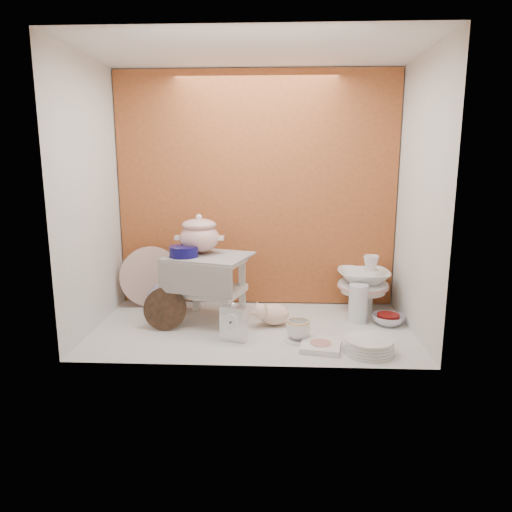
{
  "coord_description": "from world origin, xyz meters",
  "views": [
    {
      "loc": [
        0.14,
        -2.58,
        0.97
      ],
      "look_at": [
        0.02,
        0.02,
        0.42
      ],
      "focal_mm": 33.28,
      "sensor_mm": 36.0,
      "label": 1
    }
  ],
  "objects_px": {
    "gold_rim_teacup": "(298,329)",
    "dinner_plate_stack": "(369,346)",
    "soup_tureen": "(199,234)",
    "porcelain_tower": "(363,284)",
    "mantel_clock": "(234,322)",
    "plush_pig": "(274,314)",
    "step_stool": "(210,288)",
    "floral_platter": "(151,277)",
    "blue_white_vase": "(166,292)",
    "crystal_bowl": "(388,320)"
  },
  "relations": [
    {
      "from": "gold_rim_teacup",
      "to": "dinner_plate_stack",
      "type": "distance_m",
      "value": 0.38
    },
    {
      "from": "soup_tureen",
      "to": "gold_rim_teacup",
      "type": "distance_m",
      "value": 0.82
    },
    {
      "from": "porcelain_tower",
      "to": "dinner_plate_stack",
      "type": "bearing_deg",
      "value": -96.84
    },
    {
      "from": "mantel_clock",
      "to": "plush_pig",
      "type": "xyz_separation_m",
      "value": [
        0.21,
        0.25,
        -0.04
      ]
    },
    {
      "from": "mantel_clock",
      "to": "dinner_plate_stack",
      "type": "relative_size",
      "value": 0.81
    },
    {
      "from": "step_stool",
      "to": "floral_platter",
      "type": "distance_m",
      "value": 0.49
    },
    {
      "from": "blue_white_vase",
      "to": "mantel_clock",
      "type": "distance_m",
      "value": 0.69
    },
    {
      "from": "blue_white_vase",
      "to": "gold_rim_teacup",
      "type": "xyz_separation_m",
      "value": [
        0.82,
        -0.47,
        -0.06
      ]
    },
    {
      "from": "plush_pig",
      "to": "blue_white_vase",
      "type": "bearing_deg",
      "value": 153.12
    },
    {
      "from": "floral_platter",
      "to": "blue_white_vase",
      "type": "xyz_separation_m",
      "value": [
        0.12,
        -0.08,
        -0.08
      ]
    },
    {
      "from": "crystal_bowl",
      "to": "step_stool",
      "type": "bearing_deg",
      "value": 178.08
    },
    {
      "from": "blue_white_vase",
      "to": "plush_pig",
      "type": "relative_size",
      "value": 1.06
    },
    {
      "from": "crystal_bowl",
      "to": "plush_pig",
      "type": "bearing_deg",
      "value": -176.29
    },
    {
      "from": "step_stool",
      "to": "plush_pig",
      "type": "distance_m",
      "value": 0.41
    },
    {
      "from": "blue_white_vase",
      "to": "dinner_plate_stack",
      "type": "height_order",
      "value": "blue_white_vase"
    },
    {
      "from": "step_stool",
      "to": "blue_white_vase",
      "type": "bearing_deg",
      "value": 168.52
    },
    {
      "from": "soup_tureen",
      "to": "mantel_clock",
      "type": "bearing_deg",
      "value": -58.06
    },
    {
      "from": "porcelain_tower",
      "to": "soup_tureen",
      "type": "bearing_deg",
      "value": -171.75
    },
    {
      "from": "floral_platter",
      "to": "dinner_plate_stack",
      "type": "bearing_deg",
      "value": -28.56
    },
    {
      "from": "soup_tureen",
      "to": "blue_white_vase",
      "type": "distance_m",
      "value": 0.48
    },
    {
      "from": "step_stool",
      "to": "blue_white_vase",
      "type": "height_order",
      "value": "step_stool"
    },
    {
      "from": "porcelain_tower",
      "to": "blue_white_vase",
      "type": "bearing_deg",
      "value": -178.61
    },
    {
      "from": "plush_pig",
      "to": "gold_rim_teacup",
      "type": "relative_size",
      "value": 1.79
    },
    {
      "from": "mantel_clock",
      "to": "dinner_plate_stack",
      "type": "xyz_separation_m",
      "value": [
        0.69,
        -0.12,
        -0.07
      ]
    },
    {
      "from": "blue_white_vase",
      "to": "step_stool",
      "type": "bearing_deg",
      "value": -28.56
    },
    {
      "from": "porcelain_tower",
      "to": "floral_platter",
      "type": "bearing_deg",
      "value": 177.8
    },
    {
      "from": "blue_white_vase",
      "to": "porcelain_tower",
      "type": "distance_m",
      "value": 1.25
    },
    {
      "from": "floral_platter",
      "to": "crystal_bowl",
      "type": "bearing_deg",
      "value": -10.9
    },
    {
      "from": "blue_white_vase",
      "to": "crystal_bowl",
      "type": "bearing_deg",
      "value": -8.42
    },
    {
      "from": "floral_platter",
      "to": "crystal_bowl",
      "type": "xyz_separation_m",
      "value": [
        1.48,
        -0.28,
        -0.17
      ]
    },
    {
      "from": "mantel_clock",
      "to": "gold_rim_teacup",
      "type": "xyz_separation_m",
      "value": [
        0.35,
        0.02,
        -0.04
      ]
    },
    {
      "from": "plush_pig",
      "to": "crystal_bowl",
      "type": "relative_size",
      "value": 1.26
    },
    {
      "from": "soup_tureen",
      "to": "plush_pig",
      "type": "height_order",
      "value": "soup_tureen"
    },
    {
      "from": "mantel_clock",
      "to": "crystal_bowl",
      "type": "relative_size",
      "value": 1.14
    },
    {
      "from": "soup_tureen",
      "to": "mantel_clock",
      "type": "xyz_separation_m",
      "value": [
        0.23,
        -0.38,
        -0.41
      ]
    },
    {
      "from": "step_stool",
      "to": "dinner_plate_stack",
      "type": "bearing_deg",
      "value": -10.46
    },
    {
      "from": "plush_pig",
      "to": "dinner_plate_stack",
      "type": "bearing_deg",
      "value": -45.1
    },
    {
      "from": "step_stool",
      "to": "mantel_clock",
      "type": "xyz_separation_m",
      "value": [
        0.17,
        -0.33,
        -0.09
      ]
    },
    {
      "from": "step_stool",
      "to": "soup_tureen",
      "type": "xyz_separation_m",
      "value": [
        -0.06,
        0.05,
        0.32
      ]
    },
    {
      "from": "step_stool",
      "to": "soup_tureen",
      "type": "relative_size",
      "value": 1.64
    },
    {
      "from": "blue_white_vase",
      "to": "soup_tureen",
      "type": "bearing_deg",
      "value": -25.48
    },
    {
      "from": "plush_pig",
      "to": "dinner_plate_stack",
      "type": "relative_size",
      "value": 0.9
    },
    {
      "from": "mantel_clock",
      "to": "porcelain_tower",
      "type": "xyz_separation_m",
      "value": [
        0.77,
        0.52,
        0.08
      ]
    },
    {
      "from": "floral_platter",
      "to": "crystal_bowl",
      "type": "relative_size",
      "value": 2.16
    },
    {
      "from": "plush_pig",
      "to": "porcelain_tower",
      "type": "height_order",
      "value": "porcelain_tower"
    },
    {
      "from": "blue_white_vase",
      "to": "gold_rim_teacup",
      "type": "distance_m",
      "value": 0.95
    },
    {
      "from": "step_stool",
      "to": "crystal_bowl",
      "type": "distance_m",
      "value": 1.07
    },
    {
      "from": "gold_rim_teacup",
      "to": "mantel_clock",
      "type": "bearing_deg",
      "value": -176.64
    },
    {
      "from": "step_stool",
      "to": "dinner_plate_stack",
      "type": "distance_m",
      "value": 0.99
    },
    {
      "from": "porcelain_tower",
      "to": "step_stool",
      "type": "bearing_deg",
      "value": -168.24
    }
  ]
}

